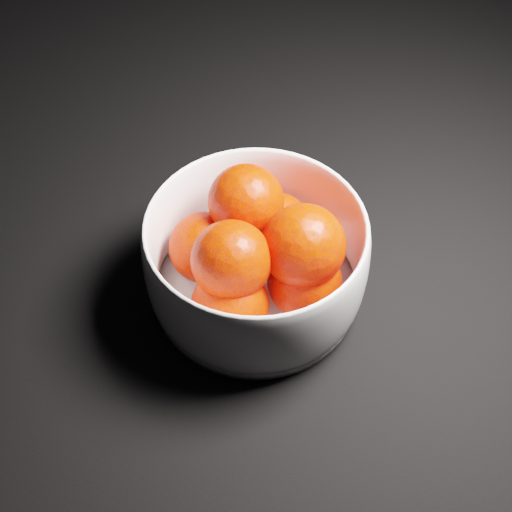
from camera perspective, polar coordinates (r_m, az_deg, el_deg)
ground at (r=0.76m, az=-18.76°, el=2.61°), size 3.00×3.00×0.00m
bowl at (r=0.62m, az=-0.00°, el=-0.28°), size 0.20×0.20×0.10m
orange_pile at (r=0.61m, az=0.11°, el=0.33°), size 0.15×0.15×0.11m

